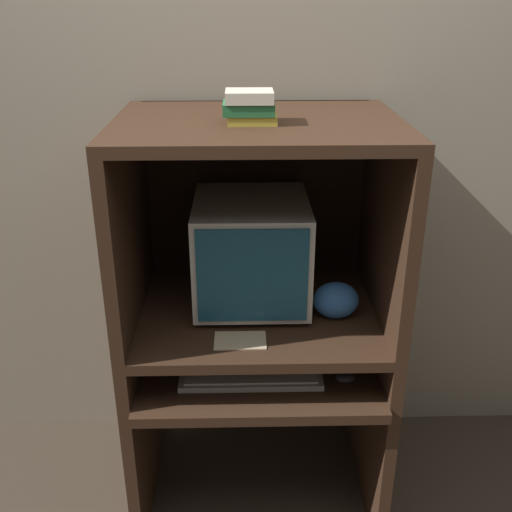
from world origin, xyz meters
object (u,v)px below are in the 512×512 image
Objects in this scene: keyboard at (251,377)px; mouse at (345,377)px; crt_monitor at (251,251)px; book_stack at (250,107)px; snack_bag at (336,300)px.

mouse is (0.31, -0.01, 0.00)m from keyboard.
book_stack reaches higher than crt_monitor.
snack_bag is at bearing 0.70° from book_stack.
keyboard is at bearing 177.74° from mouse.
book_stack is (-0.29, -0.00, 0.64)m from snack_bag.
snack_bag is (0.28, -0.12, -0.13)m from crt_monitor.
keyboard is at bearing -90.79° from book_stack.
mouse is at bearing -79.76° from snack_bag.
book_stack is (0.00, 0.12, 0.87)m from keyboard.
book_stack reaches higher than snack_bag.
mouse is at bearing -2.26° from keyboard.
crt_monitor is at bearing 156.18° from snack_bag.
mouse is (0.31, -0.26, -0.35)m from crt_monitor.
snack_bag is at bearing -23.82° from crt_monitor.
crt_monitor is at bearing 88.46° from keyboard.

